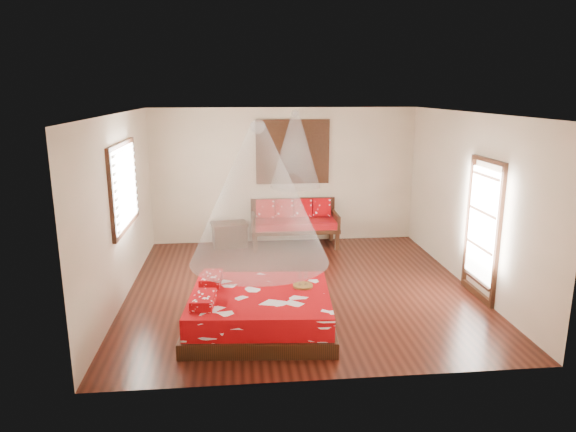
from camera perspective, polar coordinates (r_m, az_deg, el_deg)
The scene contains 10 objects.
room at distance 8.04m, azimuth 1.39°, elevation 1.34°, with size 5.54×5.54×2.84m.
bed at distance 7.03m, azimuth -3.21°, elevation -10.44°, with size 2.08×1.92×0.63m.
daybed at distance 10.56m, azimuth 0.70°, elevation -0.53°, with size 1.77×0.79×0.94m.
storage_chest at distance 10.64m, azimuth -6.51°, elevation -2.04°, with size 0.79×0.63×0.49m.
shutter_panel at distance 10.64m, azimuth 0.52°, elevation 7.13°, with size 1.52×0.06×1.32m.
window_left at distance 8.30m, azimuth -17.70°, elevation 3.19°, with size 0.10×1.74×1.34m.
glazed_door at distance 8.34m, azimuth 20.77°, elevation -1.45°, with size 0.08×1.02×2.16m.
wine_tray at distance 7.12m, azimuth 1.66°, elevation -7.41°, with size 0.28×0.28×0.22m.
mosquito_net_main at distance 6.54m, azimuth -3.27°, elevation 2.45°, with size 1.82×1.82×1.80m, color silver.
mosquito_net_daybed at distance 10.17m, azimuth 0.81°, elevation 7.39°, with size 1.00×1.00×1.50m, color silver.
Camera 1 is at (-0.98, -7.79, 3.13)m, focal length 32.00 mm.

